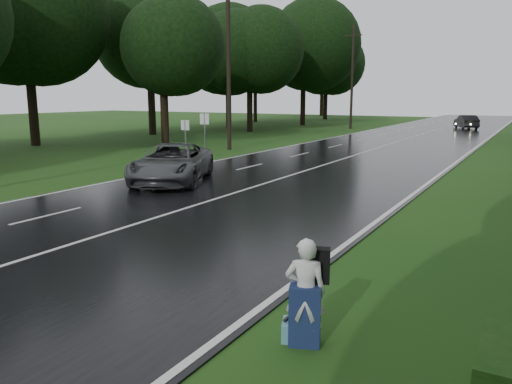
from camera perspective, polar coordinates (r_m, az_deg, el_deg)
ground at (r=12.79m, az=-21.56°, el=-6.15°), size 160.00×160.00×0.00m
road at (r=29.40m, az=10.34°, el=3.84°), size 12.00×140.00×0.04m
lane_center at (r=29.40m, az=10.35°, el=3.89°), size 0.12×140.00×0.01m
grey_car at (r=21.01m, az=-9.58°, el=3.28°), size 4.75×6.26×1.58m
far_car at (r=58.60m, az=22.89°, el=7.40°), size 3.15×4.69×1.46m
hitchhiker at (r=7.40m, az=5.74°, el=-11.72°), size 0.69×0.66×1.62m
suitcase at (r=7.79m, az=3.47°, el=-15.42°), size 0.25×0.41×0.28m
utility_pole_mid at (r=33.72m, az=-3.06°, el=4.87°), size 1.80×0.28×10.84m
utility_pole_far at (r=55.63m, az=10.73°, el=7.12°), size 1.80×0.28×10.85m
road_sign_a at (r=27.77m, az=-7.99°, el=3.46°), size 0.55×0.10×2.27m
road_sign_b at (r=29.21m, az=-5.82°, el=3.87°), size 0.62×0.10×2.57m
tree_left_d at (r=37.36m, az=-10.29°, el=5.31°), size 8.32×8.32×13.01m
tree_left_e at (r=50.26m, az=-0.71°, el=6.91°), size 9.05×9.05×14.14m
tree_left_f at (r=61.34m, az=5.33°, el=7.61°), size 10.24×10.24×16.01m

